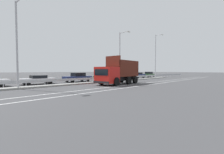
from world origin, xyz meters
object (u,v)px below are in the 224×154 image
at_px(dump_truck, 115,75).
at_px(parked_car_7, 137,75).
at_px(street_lamp_3, 156,55).
at_px(street_lamp_1, 17,41).
at_px(parked_car_4, 78,77).
at_px(parked_car_5, 104,77).
at_px(parked_car_6, 121,75).
at_px(street_lamp_2, 120,54).
at_px(parked_car_3, 38,79).
at_px(median_road_sign, 117,74).
at_px(parked_car_8, 149,75).

distance_m(dump_truck, parked_car_7, 18.30).
bearing_deg(street_lamp_3, dump_truck, -168.84).
bearing_deg(street_lamp_1, parked_car_4, 24.27).
bearing_deg(parked_car_4, parked_car_5, -95.94).
bearing_deg(parked_car_7, parked_car_6, 93.76).
relative_size(street_lamp_1, street_lamp_2, 1.00).
distance_m(street_lamp_1, parked_car_3, 7.10).
distance_m(street_lamp_3, parked_car_3, 26.03).
bearing_deg(parked_car_7, parked_car_3, 92.90).
bearing_deg(street_lamp_3, median_road_sign, 179.46).
height_order(parked_car_7, parked_car_8, parked_car_8).
relative_size(parked_car_4, parked_car_6, 1.14).
bearing_deg(parked_car_4, street_lamp_1, 113.85).
distance_m(street_lamp_2, parked_car_3, 13.78).
relative_size(street_lamp_2, parked_car_8, 2.12).
bearing_deg(parked_car_3, parked_car_6, -88.50).
bearing_deg(parked_car_3, median_road_sign, -107.72).
distance_m(parked_car_6, parked_car_7, 6.27).
bearing_deg(parked_car_4, parked_car_3, 87.49).
relative_size(street_lamp_1, street_lamp_3, 0.84).
xyz_separation_m(street_lamp_2, street_lamp_3, (12.73, -0.14, 0.84)).
relative_size(street_lamp_3, parked_car_3, 2.26).
distance_m(parked_car_4, parked_car_8, 23.04).
height_order(street_lamp_1, street_lamp_3, street_lamp_3).
bearing_deg(parked_car_5, parked_car_8, 89.18).
distance_m(street_lamp_1, parked_car_5, 16.29).
height_order(street_lamp_1, parked_car_3, street_lamp_1).
distance_m(street_lamp_1, street_lamp_3, 28.66).
relative_size(parked_car_6, parked_car_7, 0.90).
bearing_deg(dump_truck, parked_car_3, 35.78).
relative_size(median_road_sign, street_lamp_1, 0.28).
bearing_deg(parked_car_5, street_lamp_2, 7.83).
height_order(street_lamp_3, parked_car_6, street_lamp_3).
distance_m(parked_car_3, parked_car_4, 6.25).
xyz_separation_m(street_lamp_1, parked_car_5, (15.29, 3.85, -4.09)).
xyz_separation_m(dump_truck, parked_car_6, (10.35, 7.64, -0.48)).
xyz_separation_m(median_road_sign, street_lamp_3, (13.71, -0.13, 4.29)).
bearing_deg(street_lamp_2, street_lamp_1, -178.75).
distance_m(parked_car_6, parked_car_8, 12.03).
xyz_separation_m(dump_truck, parked_car_4, (-0.66, 7.78, -0.52)).
bearing_deg(parked_car_7, dump_truck, 118.48).
height_order(median_road_sign, street_lamp_1, street_lamp_1).
bearing_deg(parked_car_8, parked_car_5, -91.83).
bearing_deg(parked_car_6, dump_truck, 125.39).
bearing_deg(median_road_sign, street_lamp_3, -0.54).
bearing_deg(parked_car_6, parked_car_5, 93.18).
bearing_deg(median_road_sign, street_lamp_1, -178.69).
xyz_separation_m(street_lamp_1, street_lamp_2, (15.92, 0.35, -0.01)).
height_order(street_lamp_2, parked_car_5, street_lamp_2).
distance_m(street_lamp_1, parked_car_7, 27.63).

